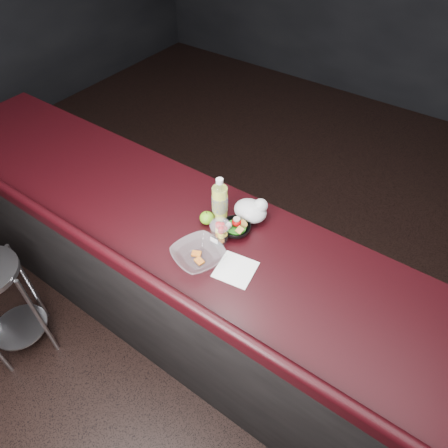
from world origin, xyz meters
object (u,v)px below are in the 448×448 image
(lemonade_bottle, at_px, (220,202))
(green_apple, at_px, (207,218))
(takeout_bowl, at_px, (198,255))
(snack_bowl, at_px, (236,228))
(fruit_cup, at_px, (220,231))

(lemonade_bottle, height_order, green_apple, lemonade_bottle)
(takeout_bowl, bearing_deg, lemonade_bottle, 106.45)
(green_apple, bearing_deg, snack_bowl, 11.42)
(fruit_cup, relative_size, snack_bowl, 0.86)
(takeout_bowl, bearing_deg, green_apple, 117.82)
(snack_bowl, bearing_deg, fruit_cup, -104.79)
(lemonade_bottle, bearing_deg, takeout_bowl, -73.55)
(green_apple, distance_m, takeout_bowl, 0.23)
(lemonade_bottle, bearing_deg, green_apple, -110.33)
(green_apple, height_order, takeout_bowl, green_apple)
(fruit_cup, relative_size, takeout_bowl, 0.47)
(snack_bowl, bearing_deg, green_apple, -168.58)
(fruit_cup, distance_m, takeout_bowl, 0.15)
(snack_bowl, height_order, takeout_bowl, snack_bowl)
(fruit_cup, xyz_separation_m, green_apple, (-0.12, 0.06, -0.04))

